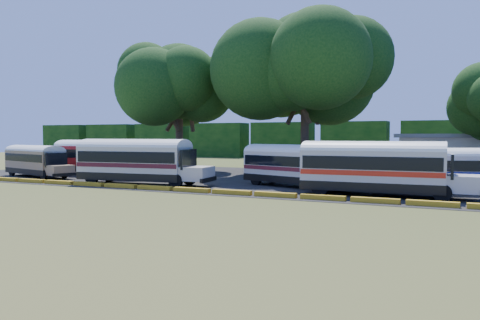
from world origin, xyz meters
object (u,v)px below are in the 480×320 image
at_px(bus_white_red, 376,165).
at_px(tree_west, 179,82).
at_px(bus_beige, 36,159).
at_px(bus_cream_west, 137,159).
at_px(bus_red, 99,155).

distance_m(bus_white_red, tree_west, 27.58).
xyz_separation_m(bus_beige, bus_white_red, (30.47, -0.87, 0.28)).
xyz_separation_m(bus_beige, bus_cream_west, (12.61, -1.54, 0.33)).
height_order(bus_red, bus_white_red, bus_white_red).
bearing_deg(bus_cream_west, bus_white_red, -3.20).
distance_m(bus_beige, bus_cream_west, 12.71).
relative_size(bus_white_red, tree_west, 0.78).
bearing_deg(tree_west, bus_white_red, -30.27).
bearing_deg(tree_west, bus_cream_west, -70.31).
bearing_deg(bus_white_red, bus_cream_west, -179.90).
xyz_separation_m(bus_beige, bus_red, (4.17, 3.70, 0.27)).
xyz_separation_m(bus_red, bus_cream_west, (8.44, -5.24, 0.06)).
height_order(bus_beige, bus_red, bus_red).
bearing_deg(bus_beige, bus_white_red, 13.06).
bearing_deg(bus_white_red, bus_beige, 176.32).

